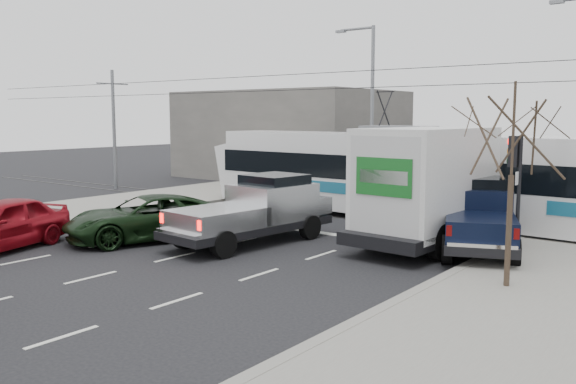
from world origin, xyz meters
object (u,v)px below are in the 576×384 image
Objects in this scene: bare_tree at (513,138)px; silver_pickup at (258,209)px; street_lamp_far at (369,101)px; tram at (491,181)px; green_car at (147,218)px; traffic_signal at (516,168)px; navy_pickup at (479,216)px; box_truck at (436,187)px.

bare_tree reaches higher than silver_pickup.
street_lamp_far is at bearing 109.29° from silver_pickup.
tram reaches higher than bare_tree.
tram is 8.96m from silver_pickup.
green_car is at bearing -173.95° from bare_tree.
traffic_signal is at bearing -41.72° from street_lamp_far.
tram is at bearing 82.01° from navy_pickup.
bare_tree reaches higher than green_car.
green_car is (-10.95, -5.28, -1.96)m from traffic_signal.
silver_pickup is at bearing -157.44° from traffic_signal.
green_car is (-3.32, -2.11, -0.35)m from silver_pickup.
green_car is (-8.92, -9.06, -1.11)m from tram.
bare_tree is 5.95m from box_truck.
box_truck is at bearing 175.13° from traffic_signal.
green_car is at bearing -154.28° from traffic_signal.
navy_pickup is at bearing -2.52° from box_truck.
bare_tree is 0.19× the size of tram.
street_lamp_far reaches higher than tram.
tram is (-3.16, 7.78, -1.90)m from bare_tree.
tram is 4.04× the size of silver_pickup.
bare_tree is 0.89× the size of green_car.
tram is at bearing 112.14° from bare_tree.
traffic_signal is 0.45× the size of box_truck.
box_truck is at bearing 131.77° from bare_tree.
box_truck is 1.37× the size of navy_pickup.
tram reaches higher than green_car.
green_car is (-9.85, -5.35, -0.36)m from navy_pickup.
tram is 3.61m from box_truck.
box_truck reaches higher than green_car.
street_lamp_far is at bearing 111.45° from green_car.
navy_pickup is 11.21m from green_car.
street_lamp_far is (-10.66, 9.50, 2.37)m from traffic_signal.
green_car is (-12.08, -1.28, -3.01)m from bare_tree.
tram is 3.89m from navy_pickup.
silver_pickup is at bearing -76.58° from street_lamp_far.
traffic_signal is 2.77m from box_truck.
bare_tree reaches higher than traffic_signal.
navy_pickup is (6.53, 3.25, 0.01)m from silver_pickup.
silver_pickup is 1.15× the size of green_car.
tram is 3.27× the size of box_truck.
silver_pickup reaches higher than green_car.
tram reaches higher than silver_pickup.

